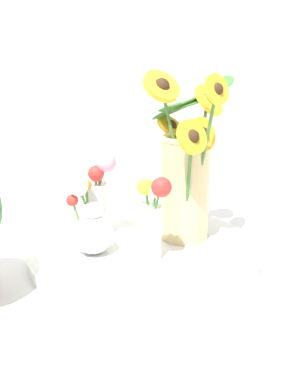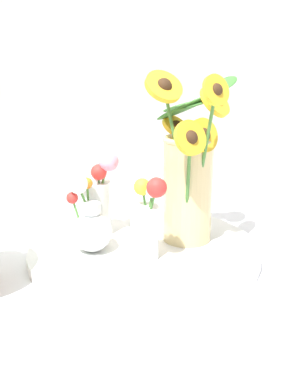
# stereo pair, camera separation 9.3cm
# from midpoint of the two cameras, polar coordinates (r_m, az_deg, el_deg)

# --- Properties ---
(ground_plane) EXTENTS (6.00, 6.00, 0.00)m
(ground_plane) POSITION_cam_midpoint_polar(r_m,az_deg,el_deg) (0.98, 4.37, -8.40)
(ground_plane) COLOR silver
(serving_tray) EXTENTS (0.50, 0.50, 0.02)m
(serving_tray) POSITION_cam_midpoint_polar(r_m,az_deg,el_deg) (0.98, 2.74, -7.46)
(serving_tray) COLOR white
(serving_tray) RESTS_ON ground_plane
(mason_jar_sunflowers) EXTENTS (0.23, 0.22, 0.37)m
(mason_jar_sunflowers) POSITION_cam_midpoint_polar(r_m,az_deg,el_deg) (0.97, 8.53, 2.40)
(mason_jar_sunflowers) COLOR #D1B77A
(mason_jar_sunflowers) RESTS_ON serving_tray
(vase_small_center) EXTENTS (0.06, 0.08, 0.18)m
(vase_small_center) POSITION_cam_midpoint_polar(r_m,az_deg,el_deg) (0.89, 3.31, -3.78)
(vase_small_center) COLOR white
(vase_small_center) RESTS_ON serving_tray
(vase_bulb_right) EXTENTS (0.08, 0.09, 0.16)m
(vase_bulb_right) POSITION_cam_midpoint_polar(r_m,az_deg,el_deg) (0.93, -4.02, -4.20)
(vase_bulb_right) COLOR white
(vase_bulb_right) RESTS_ON serving_tray
(vase_small_back) EXTENTS (0.10, 0.10, 0.20)m
(vase_small_back) POSITION_cam_midpoint_polar(r_m,az_deg,el_deg) (1.01, -3.61, -1.00)
(vase_small_back) COLOR white
(vase_small_back) RESTS_ON serving_tray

